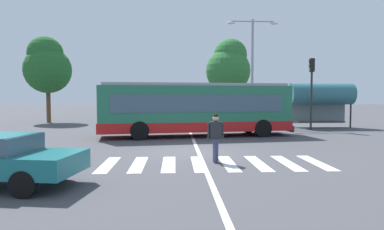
{
  "coord_description": "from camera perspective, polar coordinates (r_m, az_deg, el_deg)",
  "views": [
    {
      "loc": [
        -0.76,
        -14.18,
        2.35
      ],
      "look_at": [
        0.16,
        4.25,
        1.3
      ],
      "focal_mm": 31.81,
      "sensor_mm": 36.0,
      "label": 1
    }
  ],
  "objects": [
    {
      "name": "background_tree_left",
      "position": [
        32.38,
        -23.14,
        7.66
      ],
      "size": [
        4.02,
        4.02,
        7.5
      ],
      "color": "brown",
      "rests_on": "ground_plane"
    },
    {
      "name": "background_tree_right",
      "position": [
        35.59,
        6.17,
        8.12
      ],
      "size": [
        4.58,
        4.58,
        8.24
      ],
      "color": "brown",
      "rests_on": "ground_plane"
    },
    {
      "name": "parked_car_white",
      "position": [
        28.83,
        -5.57,
        0.09
      ],
      "size": [
        2.13,
        4.62,
        1.35
      ],
      "color": "black",
      "rests_on": "ground_plane"
    },
    {
      "name": "parked_car_black",
      "position": [
        28.35,
        -0.37,
        0.05
      ],
      "size": [
        2.28,
        4.66,
        1.35
      ],
      "color": "black",
      "rests_on": "ground_plane"
    },
    {
      "name": "traffic_light_far_corner",
      "position": [
        24.49,
        19.41,
        5.19
      ],
      "size": [
        0.33,
        0.32,
        4.87
      ],
      "color": "#28282B",
      "rests_on": "ground_plane"
    },
    {
      "name": "pedestrian_crossing_street",
      "position": [
        11.94,
        3.98,
        -3.39
      ],
      "size": [
        0.58,
        0.42,
        1.72
      ],
      "color": "#333856",
      "rests_on": "ground_plane"
    },
    {
      "name": "city_transit_bus",
      "position": [
        19.65,
        0.58,
        1.03
      ],
      "size": [
        11.28,
        4.12,
        3.06
      ],
      "color": "black",
      "rests_on": "ground_plane"
    },
    {
      "name": "ground_plane",
      "position": [
        14.4,
        0.2,
        -6.13
      ],
      "size": [
        160.0,
        160.0,
        0.0
      ],
      "primitive_type": "plane",
      "color": "#47474C"
    },
    {
      "name": "parked_car_blue",
      "position": [
        28.39,
        -11.03,
        -0.01
      ],
      "size": [
        2.33,
        4.68,
        1.35
      ],
      "color": "black",
      "rests_on": "ground_plane"
    },
    {
      "name": "twin_arm_street_lamp",
      "position": [
        26.44,
        10.08,
        8.97
      ],
      "size": [
        3.87,
        0.32,
        8.09
      ],
      "color": "#939399",
      "rests_on": "ground_plane"
    },
    {
      "name": "bus_stop_shelter",
      "position": [
        26.47,
        20.83,
        3.19
      ],
      "size": [
        4.58,
        1.54,
        3.25
      ],
      "color": "#28282B",
      "rests_on": "ground_plane"
    },
    {
      "name": "lane_center_line",
      "position": [
        16.38,
        0.56,
        -4.98
      ],
      "size": [
        0.16,
        24.0,
        0.01
      ],
      "primitive_type": "cube",
      "color": "silver",
      "rests_on": "ground_plane"
    },
    {
      "name": "crosswalk_painted_stripes",
      "position": [
        11.89,
        3.66,
        -8.13
      ],
      "size": [
        7.69,
        2.76,
        0.01
      ],
      "color": "silver",
      "rests_on": "ground_plane"
    },
    {
      "name": "parked_car_charcoal",
      "position": [
        29.08,
        4.68,
        0.12
      ],
      "size": [
        2.03,
        4.58,
        1.35
      ],
      "color": "black",
      "rests_on": "ground_plane"
    }
  ]
}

